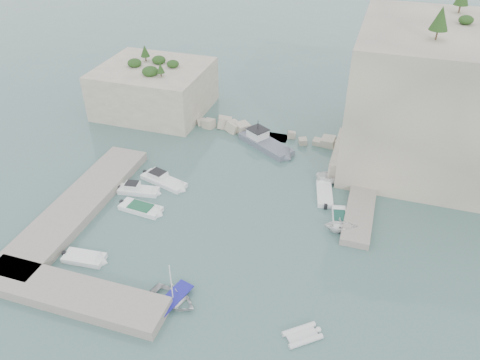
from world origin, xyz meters
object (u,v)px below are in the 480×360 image
(motorboat_b, at_px, (139,192))
(tender_east_a, at_px, (340,231))
(inflatable_dinghy, at_px, (302,336))
(tender_east_d, at_px, (332,183))
(rowboat, at_px, (173,301))
(tender_east_b, at_px, (339,220))
(motorboat_a, at_px, (164,183))
(tender_east_c, at_px, (324,196))
(motorboat_e, at_px, (85,260))
(motorboat_c, at_px, (141,210))
(work_boat, at_px, (266,147))

(motorboat_b, height_order, tender_east_a, tender_east_a)
(inflatable_dinghy, distance_m, tender_east_d, 23.32)
(rowboat, distance_m, tender_east_b, 20.47)
(inflatable_dinghy, bearing_deg, motorboat_a, 102.02)
(tender_east_d, bearing_deg, tender_east_c, 151.89)
(rowboat, height_order, tender_east_a, tender_east_a)
(motorboat_e, xyz_separation_m, motorboat_b, (-0.27, 11.88, 0.00))
(tender_east_b, height_order, tender_east_c, same)
(motorboat_b, xyz_separation_m, tender_east_c, (21.24, 6.09, 0.00))
(motorboat_b, relative_size, rowboat, 1.13)
(tender_east_c, bearing_deg, motorboat_e, 118.53)
(motorboat_e, distance_m, tender_east_a, 26.52)
(tender_east_c, bearing_deg, tender_east_b, -162.36)
(motorboat_e, relative_size, tender_east_c, 0.83)
(motorboat_c, distance_m, motorboat_b, 3.53)
(tender_east_c, height_order, tender_east_d, tender_east_d)
(motorboat_b, relative_size, tender_east_d, 1.22)
(motorboat_c, height_order, tender_east_d, tender_east_d)
(motorboat_e, distance_m, motorboat_a, 14.73)
(motorboat_a, bearing_deg, motorboat_c, -74.90)
(motorboat_e, distance_m, rowboat, 10.83)
(inflatable_dinghy, bearing_deg, tender_east_b, 48.31)
(motorboat_e, height_order, tender_east_d, tender_east_d)
(motorboat_b, relative_size, inflatable_dinghy, 1.57)
(inflatable_dinghy, height_order, tender_east_b, tender_east_b)
(inflatable_dinghy, relative_size, tender_east_c, 0.61)
(rowboat, height_order, inflatable_dinghy, rowboat)
(motorboat_c, relative_size, rowboat, 1.15)
(motorboat_c, distance_m, motorboat_a, 5.74)
(motorboat_e, height_order, motorboat_a, motorboat_a)
(rowboat, bearing_deg, motorboat_e, 93.64)
(motorboat_c, height_order, motorboat_a, motorboat_a)
(tender_east_c, bearing_deg, tender_east_a, -167.87)
(tender_east_c, bearing_deg, motorboat_c, 103.06)
(motorboat_c, bearing_deg, work_boat, 66.46)
(work_boat, bearing_deg, motorboat_e, -80.51)
(rowboat, relative_size, tender_east_b, 1.05)
(tender_east_a, height_order, tender_east_c, tender_east_a)
(motorboat_e, relative_size, work_boat, 0.48)
(tender_east_b, bearing_deg, motorboat_e, 109.96)
(motorboat_a, relative_size, work_boat, 0.71)
(inflatable_dinghy, relative_size, work_boat, 0.36)
(tender_east_a, bearing_deg, motorboat_e, 105.41)
(motorboat_c, distance_m, tender_east_d, 23.29)
(work_boat, bearing_deg, tender_east_c, -10.38)
(motorboat_b, xyz_separation_m, tender_east_d, (21.76, 9.10, 0.00))
(tender_east_a, bearing_deg, work_boat, 27.89)
(motorboat_c, xyz_separation_m, motorboat_b, (-1.86, 3.00, 0.00))
(tender_east_a, bearing_deg, motorboat_b, 78.80)
(tender_east_c, relative_size, work_boat, 0.58)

